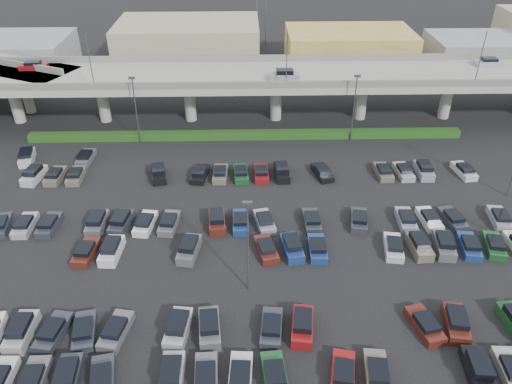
# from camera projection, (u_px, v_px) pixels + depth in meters

# --- Properties ---
(ground) EXTENTS (280.00, 280.00, 0.00)m
(ground) POSITION_uv_depth(u_px,v_px,m) (247.00, 238.00, 55.83)
(ground) COLOR black
(overpass) EXTENTS (150.00, 13.00, 15.80)m
(overpass) POSITION_uv_depth(u_px,v_px,m) (244.00, 79.00, 78.98)
(overpass) COLOR #96978E
(overpass) RESTS_ON ground
(hedge) EXTENTS (66.00, 1.60, 1.10)m
(hedge) POSITION_uv_depth(u_px,v_px,m) (246.00, 135.00, 76.56)
(hedge) COLOR #194113
(hedge) RESTS_ON ground
(parked_cars) EXTENTS (63.12, 41.69, 1.67)m
(parked_cars) POSITION_uv_depth(u_px,v_px,m) (241.00, 257.00, 52.23)
(parked_cars) COLOR white
(parked_cars) RESTS_ON ground
(light_poles) EXTENTS (66.90, 48.38, 10.30)m
(light_poles) POSITION_uv_depth(u_px,v_px,m) (209.00, 182.00, 54.06)
(light_poles) COLOR #46464A
(light_poles) RESTS_ON ground
(distant_buildings) EXTENTS (138.00, 24.00, 9.00)m
(distant_buildings) POSITION_uv_depth(u_px,v_px,m) (302.00, 44.00, 106.05)
(distant_buildings) COLOR gray
(distant_buildings) RESTS_ON ground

